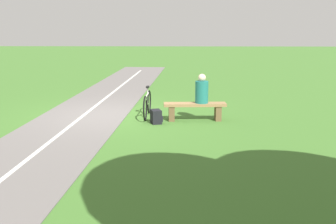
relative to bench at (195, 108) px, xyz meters
name	(u,v)px	position (x,y,z in m)	size (l,w,h in m)	color
ground_plane	(110,115)	(2.50, -0.57, -0.34)	(80.00, 80.00, 0.00)	#3D6B28
paved_path	(29,158)	(3.45, 3.43, -0.33)	(2.54, 36.00, 0.02)	#66605E
path_centre_line	(29,158)	(3.45, 3.43, -0.32)	(0.10, 32.00, 0.00)	silver
bench	(195,108)	(0.00, 0.00, 0.00)	(1.75, 0.47, 0.50)	#937047
person_seated	(202,91)	(-0.19, -0.01, 0.50)	(0.38, 0.38, 0.81)	#1E6B66
bicycle	(147,104)	(1.37, -0.43, 0.03)	(0.11, 1.70, 0.88)	black
backpack	(156,117)	(1.06, 0.38, -0.16)	(0.37, 0.42, 0.37)	black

